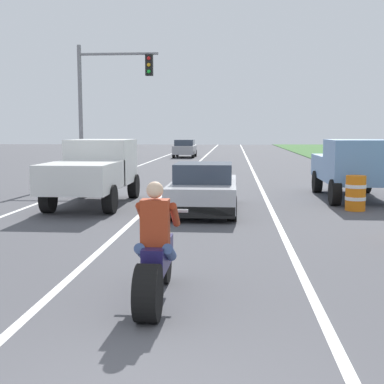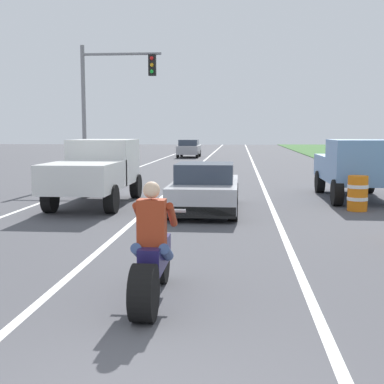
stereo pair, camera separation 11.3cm
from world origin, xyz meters
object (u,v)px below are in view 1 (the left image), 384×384
object	(u,v)px
motorcycle_with_rider	(155,260)
distant_car_far_ahead	(185,148)
traffic_light_mast_near	(103,93)
construction_barrel_mid	(356,193)
pickup_truck_right_shoulder_light_blue	(352,165)
pickup_truck_left_lane_white	(94,169)
sports_car_silver	(204,189)

from	to	relation	value
motorcycle_with_rider	distant_car_far_ahead	xyz separation A→B (m)	(-3.14, 37.01, 0.18)
motorcycle_with_rider	distant_car_far_ahead	world-z (taller)	motorcycle_with_rider
traffic_light_mast_near	construction_barrel_mid	xyz separation A→B (m)	(9.25, -7.83, -3.42)
construction_barrel_mid	distant_car_far_ahead	bearing A→B (deg)	104.86
pickup_truck_right_shoulder_light_blue	pickup_truck_left_lane_white	bearing A→B (deg)	-165.19
pickup_truck_right_shoulder_light_blue	motorcycle_with_rider	bearing A→B (deg)	-114.21
pickup_truck_right_shoulder_light_blue	construction_barrel_mid	size ratio (longest dim) A/B	4.80
traffic_light_mast_near	distant_car_far_ahead	xyz separation A→B (m)	(1.64, 20.84, -3.15)
pickup_truck_left_lane_white	pickup_truck_right_shoulder_light_blue	xyz separation A→B (m)	(8.18, 2.16, 0.00)
pickup_truck_left_lane_white	distant_car_far_ahead	distance (m)	28.17
pickup_truck_right_shoulder_light_blue	distant_car_far_ahead	world-z (taller)	pickup_truck_right_shoulder_light_blue
motorcycle_with_rider	pickup_truck_right_shoulder_light_blue	xyz separation A→B (m)	(4.95, 11.00, 0.51)
motorcycle_with_rider	traffic_light_mast_near	xyz separation A→B (m)	(-4.78, 16.16, 3.33)
motorcycle_with_rider	construction_barrel_mid	world-z (taller)	motorcycle_with_rider
motorcycle_with_rider	traffic_light_mast_near	world-z (taller)	traffic_light_mast_near
motorcycle_with_rider	traffic_light_mast_near	bearing A→B (deg)	106.46
sports_car_silver	construction_barrel_mid	bearing A→B (deg)	6.17
pickup_truck_left_lane_white	construction_barrel_mid	bearing A→B (deg)	-3.75
motorcycle_with_rider	construction_barrel_mid	bearing A→B (deg)	61.79
construction_barrel_mid	distant_car_far_ahead	world-z (taller)	distant_car_far_ahead
pickup_truck_left_lane_white	traffic_light_mast_near	world-z (taller)	traffic_light_mast_near
pickup_truck_right_shoulder_light_blue	distant_car_far_ahead	bearing A→B (deg)	107.27
sports_car_silver	distant_car_far_ahead	xyz separation A→B (m)	(-3.31, 29.14, 0.14)
pickup_truck_left_lane_white	pickup_truck_right_shoulder_light_blue	size ratio (longest dim) A/B	1.00
sports_car_silver	distant_car_far_ahead	world-z (taller)	distant_car_far_ahead
sports_car_silver	pickup_truck_right_shoulder_light_blue	xyz separation A→B (m)	(4.77, 3.13, 0.48)
motorcycle_with_rider	distant_car_far_ahead	size ratio (longest dim) A/B	0.55
sports_car_silver	construction_barrel_mid	size ratio (longest dim) A/B	4.30
sports_car_silver	traffic_light_mast_near	world-z (taller)	traffic_light_mast_near
pickup_truck_left_lane_white	construction_barrel_mid	xyz separation A→B (m)	(7.70, -0.50, -0.60)
motorcycle_with_rider	pickup_truck_left_lane_white	xyz separation A→B (m)	(-3.23, 8.84, 0.51)
motorcycle_with_rider	pickup_truck_right_shoulder_light_blue	bearing A→B (deg)	65.79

